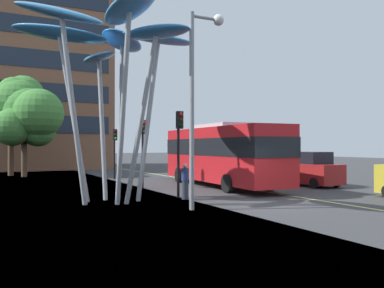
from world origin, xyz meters
TOP-DOWN VIEW (x-y plane):
  - ground at (-0.63, 0.00)m, footprint 120.00×240.00m
  - red_bus at (2.31, 7.30)m, footprint 3.27×11.49m
  - leaf_sculpture at (-5.49, 3.56)m, footprint 7.90×8.16m
  - traffic_light_kerb_near at (-2.25, 3.52)m, footprint 0.28×0.42m
  - traffic_light_kerb_far at (-2.14, 8.51)m, footprint 0.28×0.42m
  - traffic_light_island_mid at (-1.74, 15.37)m, footprint 0.28×0.42m
  - car_parked_mid at (7.21, 5.15)m, footprint 1.92×3.97m
  - street_lamp at (-3.03, 0.10)m, footprint 1.47×0.44m
  - tree_pavement_near at (-6.91, 20.39)m, footprint 5.13×4.93m
  - tree_pavement_far at (-7.73, 22.54)m, footprint 4.92×5.17m
  - pedestrian at (-2.20, 3.01)m, footprint 0.34×0.34m

SIDE VIEW (x-z plane):
  - ground at x=-0.63m, z-range -0.10..0.00m
  - pedestrian at x=-2.20m, z-range 0.00..1.61m
  - car_parked_mid at x=7.21m, z-range -0.06..1.98m
  - red_bus at x=2.31m, z-range 0.17..3.86m
  - traffic_light_island_mid at x=-1.74m, z-range 0.81..4.40m
  - traffic_light_kerb_far at x=-2.14m, z-range 0.86..4.72m
  - traffic_light_kerb_near at x=-2.25m, z-range 0.88..4.87m
  - tree_pavement_near at x=-6.91m, z-range 1.15..8.10m
  - street_lamp at x=-3.03m, z-range 1.03..8.53m
  - tree_pavement_far at x=-7.73m, z-range 1.87..10.12m
  - leaf_sculpture at x=-5.49m, z-range 2.71..10.86m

